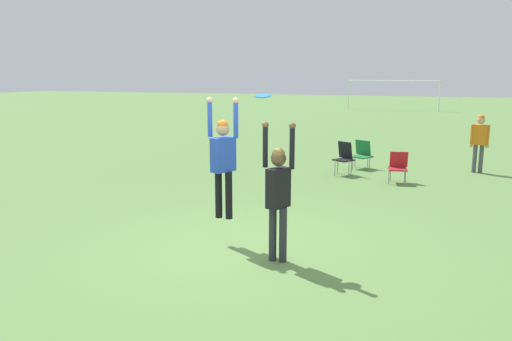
{
  "coord_description": "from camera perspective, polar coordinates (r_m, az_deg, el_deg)",
  "views": [
    {
      "loc": [
        3.03,
        -7.31,
        2.87
      ],
      "look_at": [
        0.21,
        0.24,
        1.3
      ],
      "focal_mm": 35.0,
      "sensor_mm": 36.0,
      "label": 1
    }
  ],
  "objects": [
    {
      "name": "soccer_goal",
      "position": [
        41.36,
        15.38,
        9.22
      ],
      "size": [
        7.1,
        0.1,
        2.35
      ],
      "color": "white",
      "rests_on": "ground_plane"
    },
    {
      "name": "camping_chair_2",
      "position": [
        13.8,
        15.93,
        0.6
      ],
      "size": [
        0.54,
        0.58,
        0.82
      ],
      "rotation": [
        0.0,
        0.0,
        3.32
      ],
      "color": "gray",
      "rests_on": "ground_plane"
    },
    {
      "name": "person_jumping",
      "position": [
        8.32,
        -3.77,
        1.7
      ],
      "size": [
        0.57,
        0.46,
        2.04
      ],
      "rotation": [
        0.0,
        0.0,
        1.18
      ],
      "color": "black",
      "rests_on": "ground_plane"
    },
    {
      "name": "person_defending",
      "position": [
        7.57,
        2.55,
        -2.08
      ],
      "size": [
        0.52,
        0.42,
        2.17
      ],
      "rotation": [
        0.0,
        0.0,
        -1.96
      ],
      "color": "#2D2D38",
      "rests_on": "ground_plane"
    },
    {
      "name": "person_spectator_near",
      "position": [
        15.93,
        24.19,
        3.4
      ],
      "size": [
        0.54,
        0.34,
        1.71
      ],
      "rotation": [
        0.0,
        0.0,
        -0.43
      ],
      "color": "#4C4C51",
      "rests_on": "ground_plane"
    },
    {
      "name": "frisbee",
      "position": [
        7.83,
        0.77,
        8.54
      ],
      "size": [
        0.26,
        0.26,
        0.06
      ],
      "color": "#2D9EDB"
    },
    {
      "name": "camping_chair_3",
      "position": [
        15.65,
        12.04,
        1.99
      ],
      "size": [
        0.72,
        0.78,
        0.85
      ],
      "rotation": [
        0.0,
        0.0,
        2.65
      ],
      "color": "gray",
      "rests_on": "ground_plane"
    },
    {
      "name": "ground_plane",
      "position": [
        8.42,
        -1.96,
        -8.91
      ],
      "size": [
        120.0,
        120.0,
        0.0
      ],
      "primitive_type": "plane",
      "color": "#608C47"
    },
    {
      "name": "camping_chair_0",
      "position": [
        14.53,
        10.05,
        1.68
      ],
      "size": [
        0.64,
        0.7,
        0.95
      ],
      "rotation": [
        0.0,
        0.0,
        2.62
      ],
      "color": "gray",
      "rests_on": "ground_plane"
    }
  ]
}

